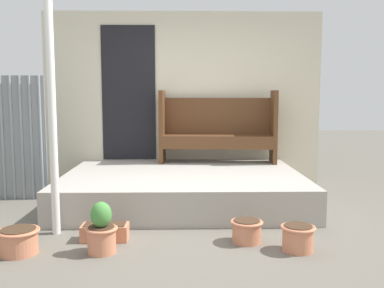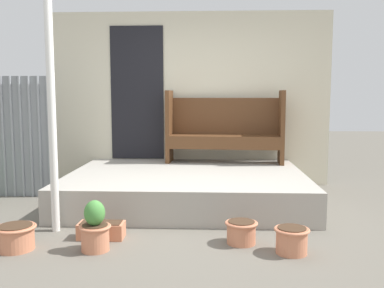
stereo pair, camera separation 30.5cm
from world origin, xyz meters
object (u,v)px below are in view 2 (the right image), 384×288
object	(u,v)px
support_post	(52,110)
flower_pot_middle	(95,229)
flower_pot_right	(241,231)
flower_pot_left	(16,236)
bench	(225,127)
planter_box_rect	(101,230)
flower_pot_far_right	(292,239)

from	to	relation	value
support_post	flower_pot_middle	bearing A→B (deg)	-44.00
flower_pot_right	flower_pot_left	bearing A→B (deg)	-172.88
bench	planter_box_rect	xyz separation A→B (m)	(-1.25, -2.29, -0.83)
flower_pot_left	flower_pot_far_right	world-z (taller)	flower_pot_far_right
flower_pot_right	planter_box_rect	world-z (taller)	flower_pot_right
flower_pot_middle	flower_pot_right	xyz separation A→B (m)	(1.30, 0.24, -0.08)
flower_pot_right	planter_box_rect	size ratio (longest dim) A/B	0.70
support_post	flower_pot_left	world-z (taller)	support_post
bench	flower_pot_middle	world-z (taller)	bench
flower_pot_middle	flower_pot_far_right	distance (m)	1.72
planter_box_rect	flower_pot_far_right	bearing A→B (deg)	-10.38
flower_pot_right	bench	bearing A→B (deg)	92.09
support_post	flower_pot_right	distance (m)	2.17
support_post	planter_box_rect	distance (m)	1.27
flower_pot_right	planter_box_rect	distance (m)	1.34
flower_pot_left	flower_pot_right	bearing A→B (deg)	7.12
bench	flower_pot_right	bearing A→B (deg)	-84.44
flower_pot_left	planter_box_rect	size ratio (longest dim) A/B	0.83
bench	planter_box_rect	size ratio (longest dim) A/B	3.91
flower_pot_middle	planter_box_rect	xyz separation A→B (m)	(-0.03, 0.33, -0.12)
flower_pot_middle	support_post	bearing A→B (deg)	136.00
support_post	planter_box_rect	xyz separation A→B (m)	(0.52, -0.20, -1.14)
flower_pot_middle	planter_box_rect	distance (m)	0.35
flower_pot_left	flower_pot_middle	world-z (taller)	flower_pot_middle
flower_pot_left	planter_box_rect	distance (m)	0.76
bench	flower_pot_right	xyz separation A→B (m)	(0.09, -2.38, -0.79)
bench	flower_pot_right	distance (m)	2.51
flower_pot_left	flower_pot_right	distance (m)	2.03
planter_box_rect	flower_pot_left	bearing A→B (deg)	-153.29
bench	flower_pot_right	world-z (taller)	bench
flower_pot_far_right	support_post	bearing A→B (deg)	167.09
bench	flower_pot_left	xyz separation A→B (m)	(-1.93, -2.63, -0.78)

